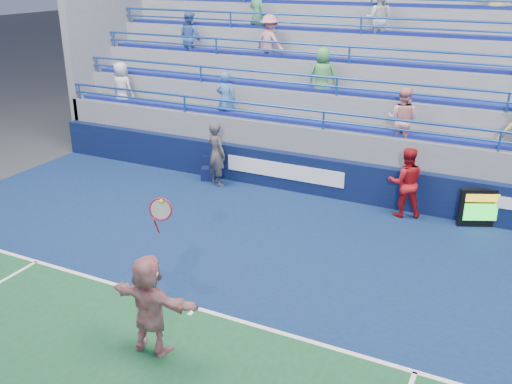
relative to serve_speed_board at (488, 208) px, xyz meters
The scene contains 8 objects.
ground 7.79m from the serve_speed_board, 125.32° to the right, with size 120.00×120.00×0.00m, color #333538.
sponsor_wall 4.50m from the serve_speed_board, behind, with size 18.00×0.32×1.10m.
bleacher_stand 6.06m from the serve_speed_board, 138.87° to the left, with size 18.00×5.60×6.13m.
serve_speed_board is the anchor object (origin of this frame).
judge_chair 7.89m from the serve_speed_board, behind, with size 0.50×0.51×0.71m.
tennis_player 8.93m from the serve_speed_board, 120.24° to the right, with size 1.64×0.53×2.84m.
line_judge 7.47m from the serve_speed_board, behind, with size 0.70×0.46×1.91m, color #121432.
ball_girl 2.07m from the serve_speed_board, behind, with size 0.89×0.70×1.84m, color #A81318.
Camera 1 is at (5.10, -7.73, 6.04)m, focal length 40.00 mm.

